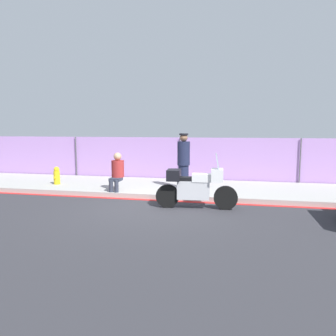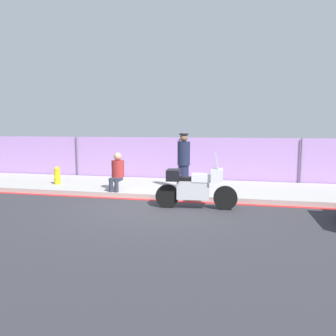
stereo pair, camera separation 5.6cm
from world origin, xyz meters
name	(u,v)px [view 1 (the left image)]	position (x,y,z in m)	size (l,w,h in m)	color
ground_plane	(153,207)	(0.00, 0.00, 0.00)	(120.00, 120.00, 0.00)	#2D2D33
sidewalk	(172,188)	(0.00, 2.64, 0.08)	(34.04, 3.33, 0.15)	#9E9E99
curb_paint_stripe	(161,200)	(0.00, 0.88, 0.00)	(34.04, 0.18, 0.01)	red
storefront_fence	(180,160)	(0.00, 4.40, 0.92)	(32.34, 0.17, 1.83)	#AD7FC6
motorcycle	(195,186)	(1.17, 0.13, 0.62)	(2.25, 0.59, 1.53)	black
officer_standing	(184,160)	(0.48, 2.25, 1.11)	(0.42, 0.42, 1.87)	#191E38
person_seated_on_curb	(117,170)	(-1.60, 1.42, 0.84)	(0.41, 0.66, 1.25)	#2D3342
fire_hydrant	(57,176)	(-4.20, 2.06, 0.47)	(0.22, 0.28, 0.65)	gold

